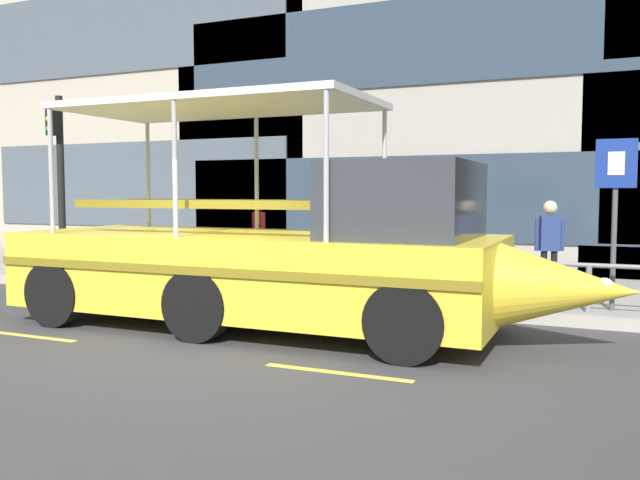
{
  "coord_description": "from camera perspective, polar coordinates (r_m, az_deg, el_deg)",
  "views": [
    {
      "loc": [
        5.17,
        -7.54,
        2.04
      ],
      "look_at": [
        1.02,
        1.91,
        1.3
      ],
      "focal_mm": 36.95,
      "sensor_mm": 36.0,
      "label": 1
    }
  ],
  "objects": [
    {
      "name": "parking_sign",
      "position": [
        11.27,
        24.2,
        3.59
      ],
      "size": [
        0.6,
        0.12,
        2.7
      ],
      "color": "#4C4F54",
      "rests_on": "sidewalk"
    },
    {
      "name": "pedestrian_mid_left",
      "position": [
        13.64,
        0.55,
        0.5
      ],
      "size": [
        0.33,
        0.41,
        1.66
      ],
      "color": "#1E2338",
      "rests_on": "sidewalk"
    },
    {
      "name": "lane_centreline",
      "position": [
        8.79,
        -13.33,
        -9.42
      ],
      "size": [
        25.8,
        0.12,
        0.01
      ],
      "color": "#DBD64C",
      "rests_on": "ground_plane"
    },
    {
      "name": "sidewalk",
      "position": [
        14.26,
        2.22,
        -3.76
      ],
      "size": [
        32.0,
        4.8,
        0.18
      ],
      "primitive_type": "cube",
      "color": "#99968E",
      "rests_on": "ground_plane"
    },
    {
      "name": "duck_tour_boat",
      "position": [
        9.81,
        -3.3,
        -1.55
      ],
      "size": [
        9.21,
        2.69,
        3.41
      ],
      "color": "yellow",
      "rests_on": "ground_plane"
    },
    {
      "name": "curb_edge",
      "position": [
        12.0,
        -2.16,
        -5.25
      ],
      "size": [
        32.0,
        0.18,
        0.18
      ],
      "primitive_type": "cube",
      "color": "#B2ADA3",
      "rests_on": "ground_plane"
    },
    {
      "name": "ground_plane",
      "position": [
        9.37,
        -10.58,
        -8.55
      ],
      "size": [
        120.0,
        120.0,
        0.0
      ],
      "primitive_type": "plane",
      "color": "#3D3D3F"
    },
    {
      "name": "traffic_light_pole",
      "position": [
        16.27,
        -21.71,
        5.95
      ],
      "size": [
        0.24,
        0.46,
        4.06
      ],
      "color": "black",
      "rests_on": "sidewalk"
    },
    {
      "name": "curb_guardrail",
      "position": [
        11.95,
        1.46,
        -2.34
      ],
      "size": [
        11.97,
        0.09,
        0.77
      ],
      "color": "gray",
      "rests_on": "sidewalk"
    },
    {
      "name": "pedestrian_near_bow",
      "position": [
        12.05,
        19.26,
        -0.02
      ],
      "size": [
        0.48,
        0.28,
        1.73
      ],
      "color": "black",
      "rests_on": "sidewalk"
    },
    {
      "name": "pedestrian_mid_right",
      "position": [
        13.56,
        -5.33,
        0.62
      ],
      "size": [
        0.26,
        0.49,
        1.72
      ],
      "color": "black",
      "rests_on": "sidewalk"
    }
  ]
}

